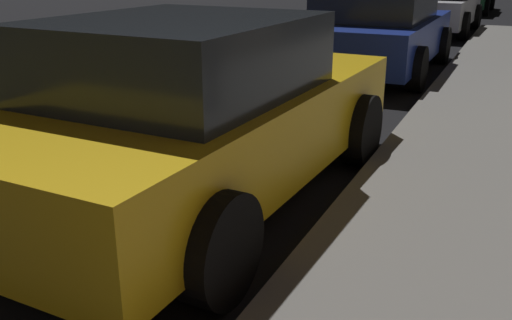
# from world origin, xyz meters

# --- Properties ---
(car_yellow_cab) EXTENTS (2.23, 4.19, 1.43)m
(car_yellow_cab) POSITION_xyz_m (2.85, 5.04, 0.70)
(car_yellow_cab) COLOR gold
(car_yellow_cab) RESTS_ON ground
(car_blue) EXTENTS (2.04, 4.18, 1.43)m
(car_blue) POSITION_xyz_m (2.85, 10.92, 0.72)
(car_blue) COLOR navy
(car_blue) RESTS_ON ground
(car_white) EXTENTS (2.19, 4.10, 1.43)m
(car_white) POSITION_xyz_m (2.85, 16.99, 0.71)
(car_white) COLOR silver
(car_white) RESTS_ON ground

